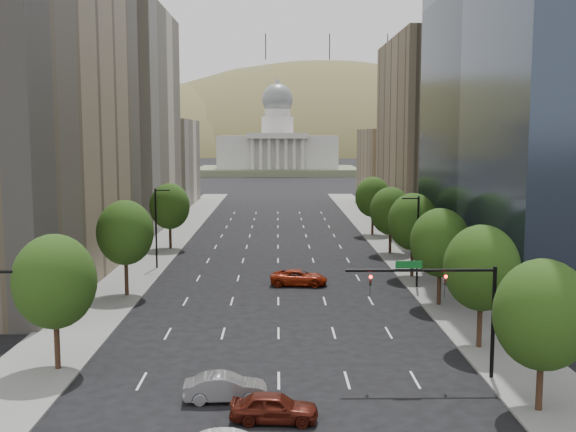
{
  "coord_description": "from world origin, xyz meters",
  "views": [
    {
      "loc": [
        -0.05,
        -10.14,
        14.87
      ],
      "look_at": [
        0.84,
        47.58,
        8.0
      ],
      "focal_mm": 42.7,
      "sensor_mm": 36.0,
      "label": 1
    }
  ],
  "objects_px": {
    "capitol": "(278,151)",
    "traffic_signal": "(453,297)",
    "car_maroon": "(274,407)",
    "car_red_far": "(299,277)",
    "car_silver": "(225,387)"
  },
  "relations": [
    {
      "from": "capitol",
      "to": "traffic_signal",
      "type": "bearing_deg",
      "value": -87.26
    },
    {
      "from": "car_maroon",
      "to": "car_red_far",
      "type": "bearing_deg",
      "value": 0.21
    },
    {
      "from": "capitol",
      "to": "car_silver",
      "type": "distance_m",
      "value": 222.97
    },
    {
      "from": "traffic_signal",
      "to": "car_maroon",
      "type": "distance_m",
      "value": 13.08
    },
    {
      "from": "car_red_far",
      "to": "car_maroon",
      "type": "bearing_deg",
      "value": -179.04
    },
    {
      "from": "traffic_signal",
      "to": "car_red_far",
      "type": "height_order",
      "value": "traffic_signal"
    },
    {
      "from": "car_maroon",
      "to": "traffic_signal",
      "type": "bearing_deg",
      "value": -56.69
    },
    {
      "from": "capitol",
      "to": "car_maroon",
      "type": "distance_m",
      "value": 225.83
    },
    {
      "from": "capitol",
      "to": "car_silver",
      "type": "relative_size",
      "value": 12.85
    },
    {
      "from": "car_red_far",
      "to": "traffic_signal",
      "type": "bearing_deg",
      "value": -157.27
    },
    {
      "from": "car_silver",
      "to": "car_red_far",
      "type": "bearing_deg",
      "value": -12.98
    },
    {
      "from": "car_maroon",
      "to": "car_red_far",
      "type": "height_order",
      "value": "car_red_far"
    },
    {
      "from": "car_silver",
      "to": "car_red_far",
      "type": "xyz_separation_m",
      "value": [
        5.06,
        29.61,
        0.02
      ]
    },
    {
      "from": "car_red_far",
      "to": "car_silver",
      "type": "bearing_deg",
      "value": 175.32
    },
    {
      "from": "traffic_signal",
      "to": "car_silver",
      "type": "height_order",
      "value": "traffic_signal"
    }
  ]
}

